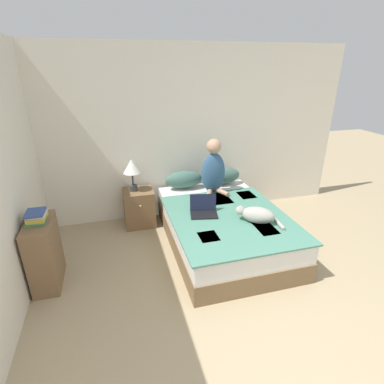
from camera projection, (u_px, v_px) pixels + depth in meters
wall_back at (185, 135)px, 4.52m from camera, size 5.15×0.05×2.55m
bed at (223, 227)px, 3.99m from camera, size 1.44×2.09×0.51m
pillow_near at (184, 179)px, 4.55m from camera, size 0.57×0.25×0.27m
pillow_far at (222, 176)px, 4.71m from camera, size 0.57×0.25×0.27m
person_sitting at (213, 169)px, 4.31m from camera, size 0.36×0.36×0.80m
cat_tabby at (257, 215)px, 3.56m from camera, size 0.47×0.45×0.20m
laptop_open at (204, 210)px, 3.78m from camera, size 0.38×0.33×0.23m
nightstand at (139, 208)px, 4.48m from camera, size 0.44×0.42×0.55m
table_lamp at (132, 168)px, 4.23m from camera, size 0.25×0.25×0.47m
bookshelf at (44, 253)px, 3.22m from camera, size 0.27×0.56×0.76m
book_stack_top at (36, 217)px, 3.05m from camera, size 0.21×0.22×0.13m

